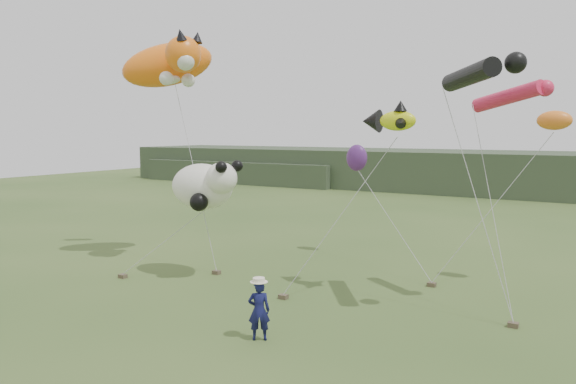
% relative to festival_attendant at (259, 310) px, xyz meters
% --- Properties ---
extents(ground, '(120.00, 120.00, 0.00)m').
position_rel_festival_attendant_xyz_m(ground, '(0.05, -0.09, -0.88)').
color(ground, '#385123').
rests_on(ground, ground).
extents(headland, '(90.00, 13.00, 4.00)m').
position_rel_festival_attendant_xyz_m(headland, '(-3.06, 44.60, 1.04)').
color(headland, '#2D3D28').
rests_on(headland, ground).
extents(festival_attendant, '(0.77, 0.71, 1.76)m').
position_rel_festival_attendant_xyz_m(festival_attendant, '(0.00, 0.00, 0.00)').
color(festival_attendant, '#121444').
rests_on(festival_attendant, ground).
extents(sandbag_anchors, '(15.17, 5.62, 0.16)m').
position_rel_festival_attendant_xyz_m(sandbag_anchors, '(-1.44, 4.99, -0.80)').
color(sandbag_anchors, brown).
rests_on(sandbag_anchors, ground).
extents(cat_kite, '(5.61, 4.50, 2.82)m').
position_rel_festival_attendant_xyz_m(cat_kite, '(-9.22, 6.49, 8.25)').
color(cat_kite, orange).
rests_on(cat_kite, ground).
extents(fish_kite, '(2.16, 1.49, 1.14)m').
position_rel_festival_attendant_xyz_m(fish_kite, '(1.42, 6.23, 5.56)').
color(fish_kite, '#D7E113').
rests_on(fish_kite, ground).
extents(tube_kites, '(3.60, 4.21, 1.71)m').
position_rel_festival_attendant_xyz_m(tube_kites, '(4.96, 6.27, 6.77)').
color(tube_kites, black).
rests_on(tube_kites, ground).
extents(panda_kite, '(3.34, 2.16, 2.08)m').
position_rel_festival_attendant_xyz_m(panda_kite, '(-5.93, 4.81, 2.94)').
color(panda_kite, white).
rests_on(panda_kite, ground).
extents(misc_kites, '(9.97, 2.23, 2.71)m').
position_rel_festival_attendant_xyz_m(misc_kites, '(1.29, 11.35, 4.58)').
color(misc_kites, orange).
rests_on(misc_kites, ground).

